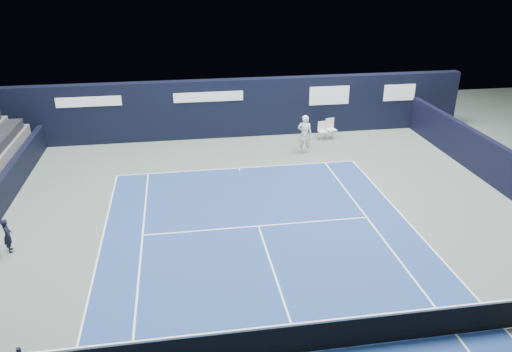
{
  "coord_description": "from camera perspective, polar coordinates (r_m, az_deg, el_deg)",
  "views": [
    {
      "loc": [
        -2.61,
        -9.18,
        8.94
      ],
      "look_at": [
        0.17,
        7.96,
        1.3
      ],
      "focal_mm": 35.0,
      "sensor_mm": 36.0,
      "label": 1
    }
  ],
  "objects": [
    {
      "name": "folding_chair_back_a",
      "position": [
        27.02,
        8.52,
        5.54
      ],
      "size": [
        0.56,
        0.54,
        1.08
      ],
      "rotation": [
        0.0,
        0.0,
        0.19
      ],
      "color": "silver",
      "rests_on": "ground"
    },
    {
      "name": "folding_chair_back_b",
      "position": [
        26.83,
        7.59,
        5.32
      ],
      "size": [
        0.49,
        0.48,
        0.96
      ],
      "rotation": [
        0.0,
        0.0,
        0.17
      ],
      "color": "silver",
      "rests_on": "ground"
    },
    {
      "name": "ground",
      "position": [
        14.55,
        3.21,
        -14.21
      ],
      "size": [
        48.0,
        48.0,
        0.0
      ],
      "primitive_type": "plane",
      "color": "#4F5E55",
      "rests_on": "ground"
    },
    {
      "name": "line_judge",
      "position": [
        18.32,
        -26.52,
        -6.09
      ],
      "size": [
        0.41,
        0.51,
        1.19
      ],
      "primitive_type": "imported",
      "rotation": [
        0.0,
        0.0,
        1.91
      ],
      "color": "black",
      "rests_on": "ground"
    },
    {
      "name": "tennis_net",
      "position": [
        12.73,
        5.25,
        -17.84
      ],
      "size": [
        12.9,
        0.1,
        1.1
      ],
      "color": "black",
      "rests_on": "ground"
    },
    {
      "name": "tennis_player",
      "position": [
        24.75,
        5.58,
        4.82
      ],
      "size": [
        0.81,
        0.94,
        1.91
      ],
      "color": "silver",
      "rests_on": "ground"
    },
    {
      "name": "back_sponsor_wall",
      "position": [
        26.85,
        -3.28,
        7.74
      ],
      "size": [
        26.0,
        0.63,
        3.1
      ],
      "color": "black",
      "rests_on": "ground"
    }
  ]
}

